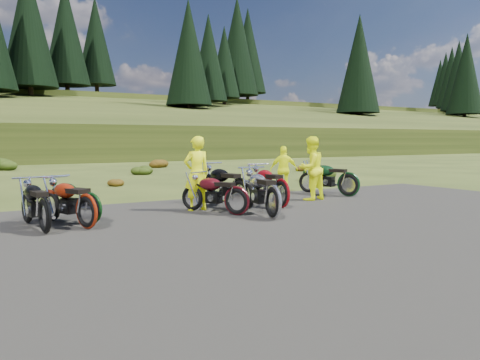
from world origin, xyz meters
TOP-DOWN VIEW (x-y plane):
  - ground at (0.00, 0.00)m, footprint 300.00×300.00m
  - gravel_pad at (0.00, -2.00)m, footprint 20.00×12.00m
  - hill_slope at (0.00, 50.00)m, footprint 300.00×45.97m
  - conifer_23 at (3.00, 62.00)m, footprint 7.48×7.48m
  - conifer_24 at (9.00, 68.00)m, footprint 7.04×7.04m
  - conifer_25 at (15.00, 74.00)m, footprint 6.60×6.60m
  - conifer_26 at (21.00, 49.00)m, footprint 6.16×6.16m
  - conifer_27 at (27.00, 55.00)m, footprint 5.72×5.72m
  - conifer_28 at (33.00, 61.00)m, footprint 5.28×5.28m
  - conifer_29 at (39.00, 67.00)m, footprint 7.92×7.92m
  - conifer_30 at (45.00, 73.00)m, footprint 7.48×7.48m
  - conifer_31 at (51.00, 48.00)m, footprint 7.04×7.04m
  - conifer_32 at (57.00, 54.00)m, footprint 6.60×6.60m
  - conifer_33 at (63.00, 60.00)m, footprint 6.16×6.16m
  - conifer_34 at (69.00, 66.00)m, footprint 5.72×5.72m
  - conifer_35 at (75.00, 72.00)m, footprint 5.28×5.28m
  - conifer_36 at (81.00, 78.00)m, footprint 7.92×7.92m
  - conifer_37 at (87.00, 53.00)m, footprint 7.48×7.48m
  - conifer_38 at (93.00, 59.00)m, footprint 7.04×7.04m
  - conifer_39 at (99.00, 65.00)m, footprint 6.60×6.60m
  - conifer_40 at (105.00, 71.00)m, footprint 6.16×6.16m
  - conifer_41 at (111.00, 77.00)m, footprint 5.72×5.72m
  - shrub_3 at (-3.30, 21.90)m, footprint 1.56×1.56m
  - shrub_4 at (-0.40, 9.20)m, footprint 0.77×0.77m
  - shrub_5 at (2.50, 14.50)m, footprint 1.03×1.03m
  - shrub_6 at (5.40, 19.80)m, footprint 1.30×1.30m
  - shrub_7 at (8.30, 7.10)m, footprint 1.56×1.56m
  - shrub_8 at (11.20, 12.40)m, footprint 0.77×0.77m
  - motorcycle_0 at (-4.16, 0.53)m, footprint 0.91×2.08m
  - motorcycle_1 at (-3.36, 0.60)m, footprint 1.34×2.13m
  - motorcycle_2 at (-3.16, 1.14)m, footprint 1.49×1.99m
  - motorcycle_3 at (0.56, -0.33)m, footprint 1.05×2.29m
  - motorcycle_4 at (0.11, 0.53)m, footprint 1.51×2.05m
  - motorcycle_5 at (0.75, 1.45)m, footprint 1.11×2.37m
  - motorcycle_6 at (1.73, 0.97)m, footprint 0.84×2.22m
  - motorcycle_7 at (5.01, 1.90)m, footprint 1.47×2.30m
  - person_middle at (-0.38, 1.72)m, footprint 0.69×0.46m
  - person_right_a at (3.43, 1.85)m, footprint 1.02×0.85m
  - person_right_b at (3.79, 3.71)m, footprint 1.00×0.80m

SIDE VIEW (x-z plane):
  - ground at x=0.00m, z-range 0.00..0.00m
  - gravel_pad at x=0.00m, z-range -0.02..0.02m
  - hill_slope at x=0.00m, z-range -4.69..4.69m
  - motorcycle_0 at x=-4.16m, z-range -0.53..0.53m
  - motorcycle_1 at x=-3.36m, z-range -0.53..0.53m
  - motorcycle_2 at x=-3.16m, z-range -0.50..0.50m
  - motorcycle_3 at x=0.56m, z-range -0.58..0.58m
  - motorcycle_4 at x=0.11m, z-range -0.52..0.52m
  - motorcycle_5 at x=0.75m, z-range -0.60..0.60m
  - motorcycle_6 at x=1.73m, z-range -0.57..0.57m
  - motorcycle_7 at x=5.01m, z-range -0.57..0.57m
  - shrub_4 at x=-0.40m, z-range 0.00..0.45m
  - shrub_8 at x=11.20m, z-range 0.00..0.45m
  - shrub_5 at x=2.50m, z-range 0.00..0.61m
  - shrub_6 at x=5.40m, z-range 0.00..0.77m
  - shrub_3 at x=-3.30m, z-range 0.00..0.92m
  - shrub_7 at x=8.30m, z-range 0.00..0.92m
  - person_right_b at x=3.79m, z-range 0.00..1.59m
  - person_middle at x=-0.38m, z-range 0.00..1.89m
  - person_right_a at x=3.43m, z-range 0.00..1.89m
  - conifer_26 at x=21.00m, z-range 5.37..21.37m
  - conifer_27 at x=27.00m, z-range 6.56..21.56m
  - conifer_31 at x=51.00m, z-range 5.18..23.18m
  - conifer_28 at x=33.00m, z-range 7.76..21.76m
  - conifer_32 at x=57.00m, z-range 6.37..23.37m
  - conifer_33 at x=63.00m, z-range 7.56..23.56m
  - conifer_37 at x=87.00m, z-range 6.17..25.17m
  - conifer_34 at x=69.00m, z-range 8.76..23.76m
  - conifer_38 at x=93.00m, z-range 7.37..25.37m
  - conifer_35 at x=75.00m, z-range 9.95..23.95m
  - conifer_39 at x=99.00m, z-range 8.56..25.56m
  - conifer_23 at x=3.00m, z-range 7.97..26.97m
  - conifer_41 at x=111.00m, z-range 10.15..25.15m
  - conifer_40 at x=105.00m, z-range 9.76..25.76m
  - conifer_24 at x=9.00m, z-range 9.16..27.16m
  - conifer_25 at x=15.00m, z-range 10.16..27.16m
  - conifer_29 at x=39.00m, z-range 8.97..28.97m
  - conifer_30 at x=45.00m, z-range 10.16..29.16m
  - conifer_36 at x=81.00m, z-range 10.16..30.16m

